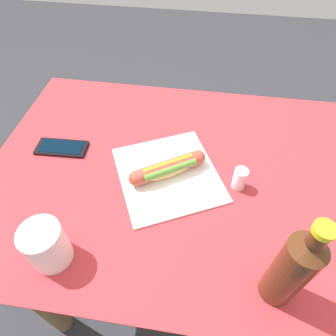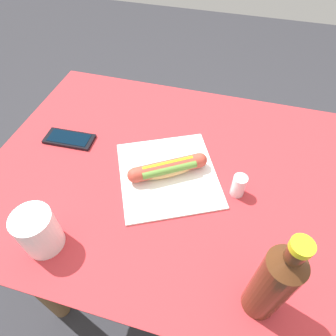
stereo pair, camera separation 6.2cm
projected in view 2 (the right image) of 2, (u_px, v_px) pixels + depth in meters
The scene contains 8 objects.
ground_plane at pixel (179, 274), 1.37m from camera, with size 6.00×6.00×0.00m, color #2D2D33.
dining_table at pixel (185, 204), 0.92m from camera, with size 1.13×0.79×0.74m.
paper_wrapper at pixel (168, 174), 0.81m from camera, with size 0.26×0.28×0.01m, color white.
hot_dog at pixel (168, 168), 0.78m from camera, with size 0.19×0.14×0.05m.
cell_phone at pixel (69, 139), 0.89m from camera, with size 0.15×0.07×0.01m.
soda_bottle at pixel (273, 283), 0.50m from camera, with size 0.07×0.07×0.27m.
drinking_cup at pixel (38, 231), 0.64m from camera, with size 0.09×0.09×0.11m, color white.
salt_shaker at pixel (239, 186), 0.74m from camera, with size 0.04×0.04×0.06m, color silver.
Camera 2 is at (-0.08, 0.50, 1.37)m, focal length 31.16 mm.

